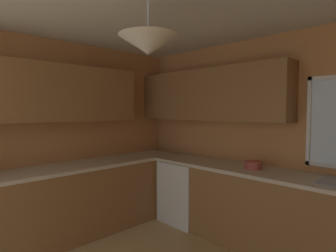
% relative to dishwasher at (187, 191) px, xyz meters
% --- Properties ---
extents(room_shell, '(4.13, 3.96, 2.55)m').
position_rel_dishwasher_xyz_m(room_shell, '(0.65, -1.06, 1.30)').
color(room_shell, '#C6844C').
rests_on(room_shell, ground_plane).
extents(counter_run_left, '(0.65, 3.57, 0.91)m').
position_rel_dishwasher_xyz_m(counter_run_left, '(-0.66, -1.58, 0.02)').
color(counter_run_left, olive).
rests_on(counter_run_left, ground_plane).
extents(counter_run_back, '(3.22, 0.65, 0.91)m').
position_rel_dishwasher_xyz_m(counter_run_back, '(1.24, 0.03, 0.02)').
color(counter_run_back, olive).
rests_on(counter_run_back, ground_plane).
extents(dishwasher, '(0.60, 0.60, 0.86)m').
position_rel_dishwasher_xyz_m(dishwasher, '(0.00, 0.00, 0.00)').
color(dishwasher, white).
rests_on(dishwasher, ground_plane).
extents(bowl, '(0.20, 0.20, 0.09)m').
position_rel_dishwasher_xyz_m(bowl, '(1.01, 0.03, 0.52)').
color(bowl, '#B74C42').
rests_on(bowl, counter_run_back).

